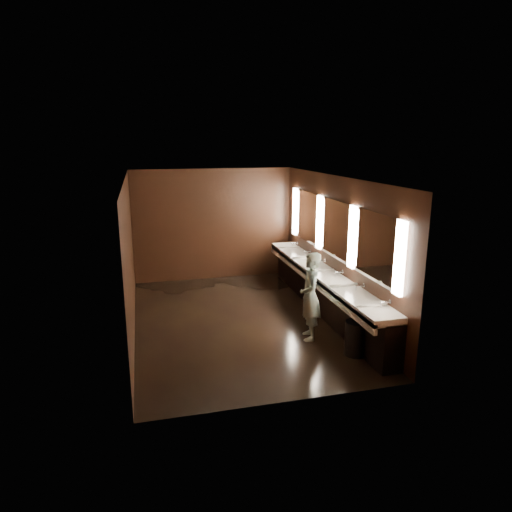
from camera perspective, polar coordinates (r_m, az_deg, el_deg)
The scene contains 10 objects.
floor at distance 9.14m, azimuth -2.17°, elevation -8.05°, with size 6.00×6.00×0.00m, color black.
ceiling at distance 8.48m, azimuth -2.35°, elevation 9.73°, with size 4.00×6.00×0.02m, color #2D2D2B.
wall_back at distance 11.59m, azimuth -5.36°, elevation 3.92°, with size 4.00×0.02×2.80m, color black.
wall_front at distance 5.93m, azimuth 3.84°, elevation -6.18°, with size 4.00×0.02×2.80m, color black.
wall_left at distance 8.53m, azimuth -15.51°, elevation -0.29°, with size 0.02×6.00×2.80m, color black.
wall_right at distance 9.31m, azimuth 9.87°, elevation 1.22°, with size 0.02×6.00×2.80m, color black.
sink_counter at distance 9.48m, azimuth 8.49°, elevation -4.18°, with size 0.55×5.40×1.01m.
mirror_band at distance 9.23m, azimuth 9.85°, elevation 3.33°, with size 0.06×5.03×1.15m.
person at distance 8.14m, azimuth 6.80°, elevation -5.02°, with size 0.58×0.38×1.59m, color #9ADCE7.
trash_bin at distance 7.84m, azimuth 12.38°, elevation -10.00°, with size 0.37×0.37×0.58m, color black.
Camera 1 is at (-1.75, -8.27, 3.46)m, focal length 32.00 mm.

